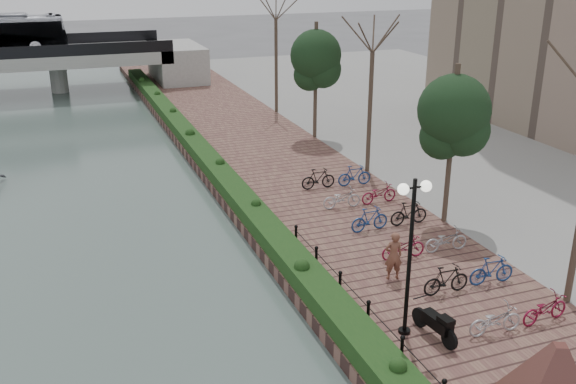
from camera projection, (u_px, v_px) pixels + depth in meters
promenade at (284, 175)px, 32.92m from camera, size 8.00×75.00×0.50m
inland_pavement at (536, 145)px, 38.14m from camera, size 24.00×75.00×0.50m
hedge at (207, 158)px, 33.82m from camera, size 1.10×56.00×0.60m
chain_fence at (384, 330)px, 18.24m from camera, size 0.10×14.10×0.70m
lamppost at (412, 224)px, 17.59m from camera, size 1.02×0.32×4.77m
motorcycle at (435, 322)px, 18.38m from camera, size 0.70×1.66×1.01m
pedestrian at (393, 256)px, 21.61m from camera, size 0.69×0.51×1.72m
bicycle_parking at (409, 231)px, 24.50m from camera, size 2.40×14.69×1.00m
street_trees at (404, 125)px, 28.80m from camera, size 3.20×37.12×6.80m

